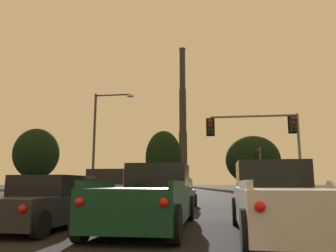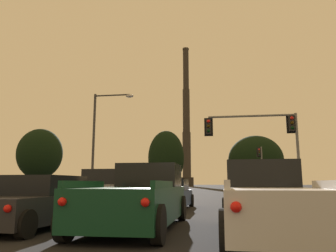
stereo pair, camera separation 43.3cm
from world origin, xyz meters
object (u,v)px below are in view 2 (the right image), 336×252
object	(u,v)px
pickup_truck_center_lane_second	(140,198)
traffic_light_overhead_right	(265,134)
sedan_left_lane_second	(40,203)
sedan_center_lane_front	(169,195)
pickup_truck_right_lane_second	(268,201)
street_lamp	(100,133)
smokestack	(186,130)
suv_left_lane_front	(109,190)
traffic_light_far_right	(261,163)

from	to	relation	value
pickup_truck_center_lane_second	traffic_light_overhead_right	size ratio (longest dim) A/B	0.90
sedan_left_lane_second	sedan_center_lane_front	size ratio (longest dim) A/B	1.01
pickup_truck_right_lane_second	street_lamp	size ratio (longest dim) A/B	0.65
traffic_light_overhead_right	smokestack	world-z (taller)	smokestack
pickup_truck_right_lane_second	smokestack	bearing A→B (deg)	97.47
sedan_left_lane_second	street_lamp	distance (m)	17.36
sedan_center_lane_front	street_lamp	size ratio (longest dim) A/B	0.56
pickup_truck_center_lane_second	street_lamp	size ratio (longest dim) A/B	0.65
smokestack	suv_left_lane_front	bearing A→B (deg)	-86.38
suv_left_lane_front	sedan_left_lane_second	size ratio (longest dim) A/B	1.04
smokestack	traffic_light_far_right	bearing A→B (deg)	-79.58
sedan_left_lane_second	smokestack	bearing A→B (deg)	95.90
pickup_truck_center_lane_second	street_lamp	distance (m)	18.01
suv_left_lane_front	sedan_left_lane_second	xyz separation A→B (m)	(0.26, -6.81, -0.23)
traffic_light_overhead_right	traffic_light_far_right	bearing A→B (deg)	83.62
traffic_light_overhead_right	smokestack	size ratio (longest dim) A/B	0.10
sedan_center_lane_front	smokestack	bearing A→B (deg)	95.98
traffic_light_overhead_right	sedan_center_lane_front	bearing A→B (deg)	-132.44
traffic_light_far_right	sedan_center_lane_front	bearing A→B (deg)	-106.04
suv_left_lane_front	traffic_light_far_right	distance (m)	29.45
suv_left_lane_front	smokestack	world-z (taller)	smokestack
suv_left_lane_front	pickup_truck_right_lane_second	size ratio (longest dim) A/B	0.90
sedan_center_lane_front	traffic_light_far_right	bearing A→B (deg)	75.04
traffic_light_far_right	traffic_light_overhead_right	distance (m)	21.30
sedan_center_lane_front	smokestack	size ratio (longest dim) A/B	0.07
traffic_light_far_right	smokestack	world-z (taller)	smokestack
traffic_light_far_right	street_lamp	xyz separation A→B (m)	(-14.80, -17.91, 1.41)
sedan_left_lane_second	smokestack	size ratio (longest dim) A/B	0.07
sedan_center_lane_front	pickup_truck_center_lane_second	bearing A→B (deg)	-87.61
pickup_truck_right_lane_second	traffic_light_overhead_right	bearing A→B (deg)	83.32
suv_left_lane_front	pickup_truck_right_lane_second	xyz separation A→B (m)	(6.42, -7.54, -0.09)
sedan_left_lane_second	pickup_truck_right_lane_second	distance (m)	6.20
traffic_light_overhead_right	street_lamp	xyz separation A→B (m)	(-12.43, 3.25, 0.84)
sedan_left_lane_second	smokestack	distance (m)	139.70
sedan_center_lane_front	smokestack	distance (m)	133.04
pickup_truck_center_lane_second	sedan_center_lane_front	distance (m)	6.73
street_lamp	traffic_light_far_right	bearing A→B (deg)	50.43
traffic_light_far_right	traffic_light_overhead_right	bearing A→B (deg)	-96.38
traffic_light_far_right	pickup_truck_center_lane_second	bearing A→B (deg)	-102.72
traffic_light_overhead_right	smokestack	distance (m)	127.17
sedan_left_lane_second	sedan_center_lane_front	xyz separation A→B (m)	(2.68, 6.99, 0.00)
street_lamp	traffic_light_overhead_right	bearing A→B (deg)	-14.67
traffic_light_overhead_right	smokestack	xyz separation A→B (m)	(-16.61, 124.36, 20.76)
suv_left_lane_front	traffic_light_overhead_right	size ratio (longest dim) A/B	0.81
street_lamp	sedan_center_lane_front	bearing A→B (deg)	-52.64
pickup_truck_right_lane_second	suv_left_lane_front	bearing A→B (deg)	131.78
pickup_truck_center_lane_second	traffic_light_far_right	distance (m)	34.80
traffic_light_overhead_right	suv_left_lane_front	bearing A→B (deg)	-143.83
sedan_center_lane_front	traffic_light_overhead_right	size ratio (longest dim) A/B	0.77
pickup_truck_center_lane_second	traffic_light_far_right	size ratio (longest dim) A/B	0.95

